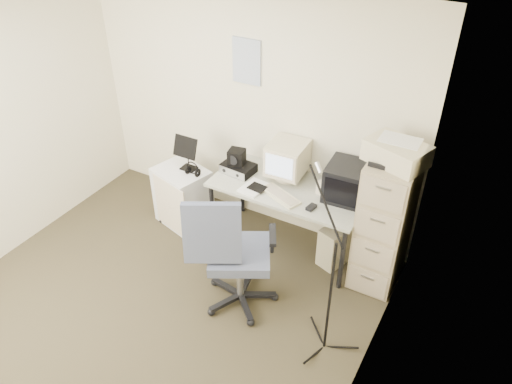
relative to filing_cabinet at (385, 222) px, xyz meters
The scene contains 22 objects.
floor 2.26m from the filing_cabinet, 136.87° to the right, with size 3.60×3.60×0.01m, color #36321D.
ceiling 2.85m from the filing_cabinet, 136.87° to the right, with size 3.60×3.60×0.01m, color white.
wall_back 1.72m from the filing_cabinet, 168.55° to the left, with size 3.60×0.02×2.50m, color beige.
wall_right 1.61m from the filing_cabinet, 81.54° to the right, with size 0.02×3.60×2.50m, color beige.
wall_calendar 1.97m from the filing_cabinet, 169.10° to the left, with size 0.30×0.02×0.44m, color white.
filing_cabinet is the anchor object (origin of this frame).
printer 0.74m from the filing_cabinet, 90.00° to the right, with size 0.48×0.32×0.18m, color beige.
desk 0.99m from the filing_cabinet, behind, with size 1.50×0.70×0.73m, color gray.
crt_monitor 1.08m from the filing_cabinet, behind, with size 0.35×0.37×0.39m, color beige.
crt_tv 0.50m from the filing_cabinet, 167.78° to the left, with size 0.37×0.39×0.34m, color black.
desk_speaker 0.66m from the filing_cabinet, behind, with size 0.07×0.07×0.13m, color beige.
keyboard 0.97m from the filing_cabinet, 167.58° to the right, with size 0.42×0.15×0.02m, color beige.
mouse 0.67m from the filing_cabinet, 158.75° to the right, with size 0.06×0.10×0.03m, color black.
radio_receiver 1.52m from the filing_cabinet, behind, with size 0.32×0.23×0.09m, color black.
radio_speaker 1.55m from the filing_cabinet, behind, with size 0.15×0.14×0.15m, color black.
papers 1.25m from the filing_cabinet, behind, with size 0.20×0.28×0.02m, color white.
pc_tower 0.60m from the filing_cabinet, behind, with size 0.20×0.45×0.42m, color beige.
office_chair 1.34m from the filing_cabinet, 136.83° to the right, with size 0.67×0.67×1.16m, color #505567.
side_cart 2.14m from the filing_cabinet, behind, with size 0.53×0.43×0.66m, color silver.
music_stand 2.07m from the filing_cabinet, behind, with size 0.26×0.14×0.39m, color black.
headphones 1.96m from the filing_cabinet, behind, with size 0.16×0.16×0.03m, color black.
mic_stand 1.03m from the filing_cabinet, 95.89° to the right, with size 0.02×0.02×1.46m, color black.
Camera 1 is at (2.29, -2.15, 3.42)m, focal length 35.00 mm.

